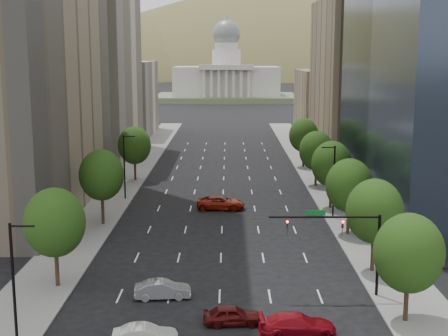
{
  "coord_description": "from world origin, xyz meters",
  "views": [
    {
      "loc": [
        0.68,
        -19.27,
        19.82
      ],
      "look_at": [
        0.27,
        45.54,
        8.0
      ],
      "focal_mm": 50.29,
      "sensor_mm": 36.0,
      "label": 1
    }
  ],
  "objects_px": {
    "capitol": "(226,81)",
    "car_red_near": "(297,325)",
    "car_white": "(145,336)",
    "car_red_far": "(221,203)",
    "car_maroon": "(232,315)",
    "traffic_signal": "(349,236)",
    "car_silver": "(163,289)"
  },
  "relations": [
    {
      "from": "capitol",
      "to": "car_red_far",
      "type": "relative_size",
      "value": 9.7
    },
    {
      "from": "car_red_near",
      "to": "car_red_far",
      "type": "distance_m",
      "value": 37.37
    },
    {
      "from": "capitol",
      "to": "car_red_far",
      "type": "distance_m",
      "value": 190.28
    },
    {
      "from": "capitol",
      "to": "car_red_far",
      "type": "height_order",
      "value": "capitol"
    },
    {
      "from": "car_maroon",
      "to": "car_red_far",
      "type": "relative_size",
      "value": 0.69
    },
    {
      "from": "car_silver",
      "to": "car_red_far",
      "type": "height_order",
      "value": "car_red_far"
    },
    {
      "from": "capitol",
      "to": "traffic_signal",
      "type": "bearing_deg",
      "value": -87.26
    },
    {
      "from": "car_silver",
      "to": "car_red_far",
      "type": "distance_m",
      "value": 30.38
    },
    {
      "from": "car_maroon",
      "to": "car_silver",
      "type": "relative_size",
      "value": 0.93
    },
    {
      "from": "traffic_signal",
      "to": "car_red_far",
      "type": "height_order",
      "value": "traffic_signal"
    },
    {
      "from": "traffic_signal",
      "to": "car_white",
      "type": "distance_m",
      "value": 18.49
    },
    {
      "from": "capitol",
      "to": "car_silver",
      "type": "relative_size",
      "value": 12.96
    },
    {
      "from": "car_red_near",
      "to": "car_maroon",
      "type": "distance_m",
      "value": 4.99
    },
    {
      "from": "traffic_signal",
      "to": "car_red_far",
      "type": "distance_m",
      "value": 31.78
    },
    {
      "from": "car_silver",
      "to": "traffic_signal",
      "type": "bearing_deg",
      "value": -94.14
    },
    {
      "from": "capitol",
      "to": "car_red_near",
      "type": "relative_size",
      "value": 10.82
    },
    {
      "from": "traffic_signal",
      "to": "car_red_near",
      "type": "height_order",
      "value": "traffic_signal"
    },
    {
      "from": "car_white",
      "to": "car_red_far",
      "type": "height_order",
      "value": "car_red_far"
    },
    {
      "from": "traffic_signal",
      "to": "car_maroon",
      "type": "xyz_separation_m",
      "value": [
        -9.53,
        -5.5,
        -4.44
      ]
    },
    {
      "from": "traffic_signal",
      "to": "car_white",
      "type": "relative_size",
      "value": 2.03
    },
    {
      "from": "car_white",
      "to": "car_red_far",
      "type": "bearing_deg",
      "value": -13.09
    },
    {
      "from": "traffic_signal",
      "to": "car_red_far",
      "type": "xyz_separation_m",
      "value": [
        -10.77,
        29.59,
        -4.31
      ]
    },
    {
      "from": "car_red_near",
      "to": "traffic_signal",
      "type": "bearing_deg",
      "value": -37.29
    },
    {
      "from": "traffic_signal",
      "to": "car_red_near",
      "type": "relative_size",
      "value": 1.64
    },
    {
      "from": "car_maroon",
      "to": "capitol",
      "type": "bearing_deg",
      "value": -4.16
    },
    {
      "from": "traffic_signal",
      "to": "car_silver",
      "type": "height_order",
      "value": "traffic_signal"
    },
    {
      "from": "capitol",
      "to": "car_red_near",
      "type": "bearing_deg",
      "value": -88.58
    },
    {
      "from": "car_white",
      "to": "car_red_far",
      "type": "relative_size",
      "value": 0.73
    },
    {
      "from": "car_white",
      "to": "car_maroon",
      "type": "height_order",
      "value": "car_white"
    },
    {
      "from": "car_white",
      "to": "car_red_near",
      "type": "relative_size",
      "value": 0.81
    },
    {
      "from": "car_white",
      "to": "car_maroon",
      "type": "bearing_deg",
      "value": -65.84
    },
    {
      "from": "car_red_near",
      "to": "car_red_far",
      "type": "xyz_separation_m",
      "value": [
        -5.88,
        36.91,
        0.05
      ]
    }
  ]
}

